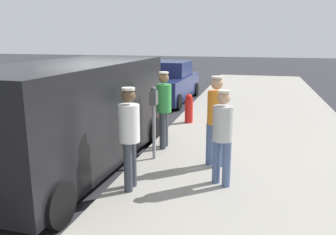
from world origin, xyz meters
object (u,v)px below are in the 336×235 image
Objects in this scene: parking_meter_near at (154,110)px; pedestrian_in_green at (164,105)px; parked_van at (72,114)px; pedestrian_in_orange at (216,115)px; pedestrian_in_gray at (223,132)px; pedestrian_in_white at (129,132)px; fire_hydrant at (189,109)px; parked_sedan_ahead at (168,83)px.

parking_meter_near is 0.87× the size of pedestrian_in_green.
parked_van is at bearing -158.13° from parking_meter_near.
pedestrian_in_orange is 1.08× the size of pedestrian_in_gray.
pedestrian_in_green reaches higher than pedestrian_in_white.
parked_van is at bearing -169.43° from pedestrian_in_orange.
pedestrian_in_white is 0.32× the size of parked_van.
pedestrian_in_white is at bearing -88.51° from parking_meter_near.
pedestrian_in_white reaches higher than pedestrian_in_gray.
pedestrian_in_white is 1.89m from pedestrian_in_orange.
fire_hydrant is at bearing 88.26° from parking_meter_near.
pedestrian_in_gray is 0.37× the size of parked_sedan_ahead.
parked_sedan_ahead is 5.16× the size of fire_hydrant.
pedestrian_in_white is 1.99× the size of fire_hydrant.
pedestrian_in_white reaches higher than parking_meter_near.
pedestrian_in_orange reaches higher than pedestrian_in_green.
pedestrian_in_orange is (1.28, -0.08, -0.01)m from parking_meter_near.
pedestrian_in_green is at bearing 90.87° from pedestrian_in_white.
pedestrian_in_gray is at bearing -7.00° from parked_van.
parked_van is at bearing -112.37° from fire_hydrant.
pedestrian_in_green is 2.58m from fire_hydrant.
pedestrian_in_orange is 3.62m from fire_hydrant.
parking_meter_near is 1.52m from pedestrian_in_white.
pedestrian_in_white is at bearing -130.76° from pedestrian_in_orange.
parked_van reaches higher than parked_sedan_ahead.
parked_van is 1.19× the size of parked_sedan_ahead.
parking_meter_near is 0.86× the size of pedestrian_in_orange.
parking_meter_near is 0.78m from pedestrian_in_green.
parked_sedan_ahead is 4.39m from fire_hydrant.
parking_meter_near is at bearing -90.32° from pedestrian_in_green.
pedestrian_in_white is at bearing -90.72° from fire_hydrant.
pedestrian_in_gray is 4.51m from fire_hydrant.
parking_meter_near is at bearing -91.74° from fire_hydrant.
pedestrian_in_orange reaches higher than pedestrian_in_white.
pedestrian_in_green is (-0.04, 2.30, 0.02)m from pedestrian_in_white.
parking_meter_near is 0.34× the size of parked_sedan_ahead.
parking_meter_near is at bearing 176.21° from pedestrian_in_orange.
parked_van reaches higher than fire_hydrant.
parking_meter_near is 0.89× the size of pedestrian_in_white.
pedestrian_in_white is 0.98× the size of pedestrian_in_green.
pedestrian_in_orange is at bearing -34.21° from pedestrian_in_green.
parked_van is (-2.78, -0.52, -0.02)m from pedestrian_in_orange.
pedestrian_in_orange is 7.97m from parked_sedan_ahead.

